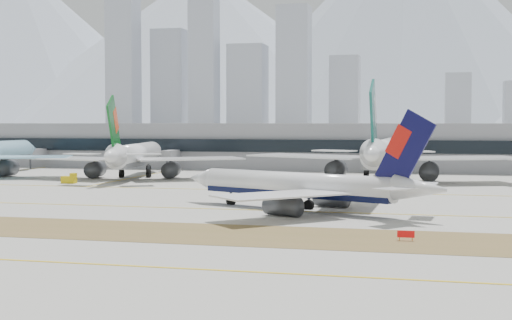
% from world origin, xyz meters
% --- Properties ---
extents(ground, '(3000.00, 3000.00, 0.00)m').
position_xyz_m(ground, '(0.00, 0.00, 0.00)').
color(ground, '#9C9A92').
rests_on(ground, ground).
extents(apron_markings, '(360.00, 122.22, 0.06)m').
position_xyz_m(apron_markings, '(0.00, -53.95, 0.02)').
color(apron_markings, brown).
rests_on(apron_markings, ground).
extents(taxiing_airliner, '(49.24, 41.77, 17.52)m').
position_xyz_m(taxiing_airliner, '(19.02, -4.36, 4.22)').
color(taxiing_airliner, white).
rests_on(taxiing_airliner, ground).
extents(widebody_eva, '(61.43, 60.84, 22.23)m').
position_xyz_m(widebody_eva, '(-38.83, 58.18, 5.91)').
color(widebody_eva, white).
rests_on(widebody_eva, ground).
extents(widebody_cathay, '(71.57, 69.91, 25.51)m').
position_xyz_m(widebody_cathay, '(28.30, 65.45, 6.78)').
color(widebody_cathay, white).
rests_on(widebody_cathay, ground).
extents(terminal, '(280.00, 43.10, 15.00)m').
position_xyz_m(terminal, '(0.00, 114.84, 7.50)').
color(terminal, gray).
rests_on(terminal, ground).
extents(hold_sign_right, '(2.20, 0.15, 1.35)m').
position_xyz_m(hold_sign_right, '(36.76, -32.00, 0.88)').
color(hold_sign_right, red).
rests_on(hold_sign_right, ground).
extents(gse_extra, '(3.55, 2.00, 2.60)m').
position_xyz_m(gse_extra, '(-11.91, 45.68, 1.05)').
color(gse_extra, '#D6B70B').
rests_on(gse_extra, ground).
extents(gse_b, '(3.55, 2.00, 2.60)m').
position_xyz_m(gse_b, '(-47.47, 37.61, 1.05)').
color(gse_b, '#D6B70B').
rests_on(gse_b, ground).
extents(gse_c, '(3.55, 2.00, 2.60)m').
position_xyz_m(gse_c, '(35.13, 38.47, 1.05)').
color(gse_c, '#D6B70B').
rests_on(gse_c, ground).
extents(city_skyline, '(342.00, 49.80, 140.00)m').
position_xyz_m(city_skyline, '(-106.76, 453.42, 49.80)').
color(city_skyline, '#A1A8B8').
rests_on(city_skyline, ground).
extents(mountain_ridge, '(2830.00, 1120.00, 470.00)m').
position_xyz_m(mountain_ridge, '(33.00, 1404.14, 181.85)').
color(mountain_ridge, '#9EA8B7').
rests_on(mountain_ridge, ground).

